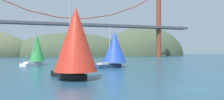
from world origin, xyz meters
name	(u,v)px	position (x,y,z in m)	size (l,w,h in m)	color
ground_plane	(194,89)	(0.00, 0.00, 0.00)	(360.00, 360.00, 0.00)	navy
headland_center	(73,56)	(5.00, 135.00, 0.00)	(81.64, 44.00, 31.94)	#425138
headland_right	(144,55)	(60.00, 135.00, 0.00)	(62.74, 44.00, 43.88)	#425138
suspension_bridge	(73,23)	(0.00, 95.00, 17.81)	(135.49, 6.00, 37.23)	brown
sailboat_blue_spinnaker	(114,48)	(1.09, 28.91, 4.35)	(9.34, 7.54, 9.02)	navy
sailboat_scarlet_sail	(75,41)	(-10.14, 10.57, 5.06)	(7.16, 9.66, 10.50)	black
sailboat_green_sail	(37,49)	(-15.87, 41.55, 4.13)	(6.49, 7.69, 8.57)	white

